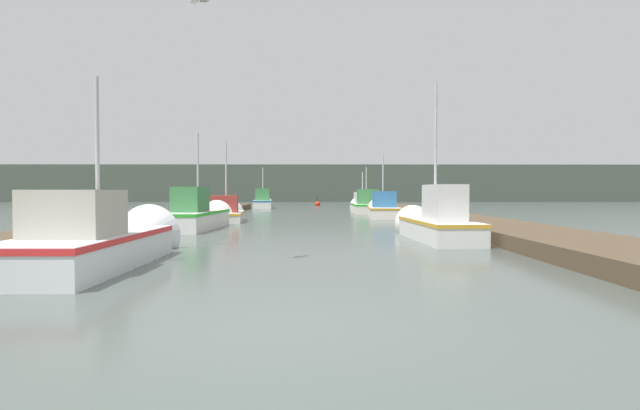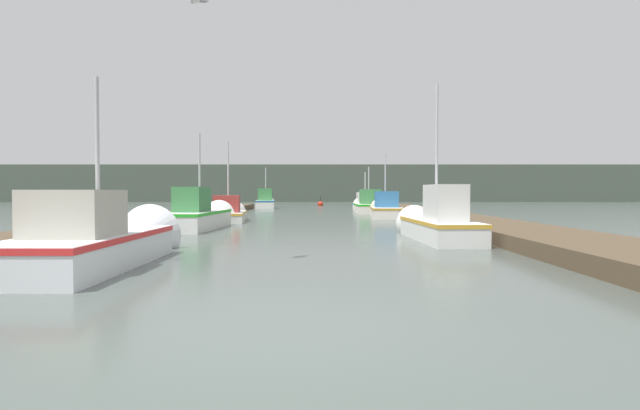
# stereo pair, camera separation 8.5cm
# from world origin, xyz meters

# --- Properties ---
(ground_plane) EXTENTS (200.00, 200.00, 0.00)m
(ground_plane) POSITION_xyz_m (0.00, 0.00, 0.00)
(ground_plane) COLOR #47514C
(dock_left) EXTENTS (2.73, 40.00, 0.37)m
(dock_left) POSITION_xyz_m (-6.33, 16.00, 0.19)
(dock_left) COLOR #4C3D2B
(dock_left) RESTS_ON ground_plane
(dock_right) EXTENTS (2.73, 40.00, 0.37)m
(dock_right) POSITION_xyz_m (6.33, 16.00, 0.19)
(dock_right) COLOR #4C3D2B
(dock_right) RESTS_ON ground_plane
(distant_shore_ridge) EXTENTS (120.00, 16.00, 4.93)m
(distant_shore_ridge) POSITION_xyz_m (0.00, 68.41, 2.46)
(distant_shore_ridge) COLOR #424C42
(distant_shore_ridge) RESTS_ON ground_plane
(fishing_boat_0) EXTENTS (1.69, 5.58, 4.04)m
(fishing_boat_0) POSITION_xyz_m (-3.74, 4.66, 0.45)
(fishing_boat_0) COLOR silver
(fishing_boat_0) RESTS_ON ground_plane
(fishing_boat_1) EXTENTS (1.56, 5.35, 4.90)m
(fishing_boat_1) POSITION_xyz_m (3.91, 9.70, 0.49)
(fishing_boat_1) COLOR silver
(fishing_boat_1) RESTS_ON ground_plane
(fishing_boat_2) EXTENTS (1.73, 5.75, 3.98)m
(fishing_boat_2) POSITION_xyz_m (-4.09, 14.00, 0.49)
(fishing_boat_2) COLOR silver
(fishing_boat_2) RESTS_ON ground_plane
(fishing_boat_3) EXTENTS (1.97, 4.71, 4.26)m
(fishing_boat_3) POSITION_xyz_m (-3.89, 18.78, 0.36)
(fishing_boat_3) COLOR silver
(fishing_boat_3) RESTS_ON ground_plane
(fishing_boat_4) EXTENTS (2.00, 6.53, 3.93)m
(fishing_boat_4) POSITION_xyz_m (4.14, 22.98, 0.42)
(fishing_boat_4) COLOR silver
(fishing_boat_4) RESTS_ON ground_plane
(fishing_boat_5) EXTENTS (1.79, 5.55, 3.56)m
(fishing_boat_5) POSITION_xyz_m (3.71, 28.30, 0.45)
(fishing_boat_5) COLOR silver
(fishing_boat_5) RESTS_ON ground_plane
(fishing_boat_6) EXTENTS (1.67, 4.65, 3.37)m
(fishing_boat_6) POSITION_xyz_m (3.83, 32.12, 0.41)
(fishing_boat_6) COLOR silver
(fishing_boat_6) RESTS_ON ground_plane
(fishing_boat_7) EXTENTS (1.71, 4.73, 3.74)m
(fishing_boat_7) POSITION_xyz_m (-4.05, 36.62, 0.52)
(fishing_boat_7) COLOR silver
(fishing_boat_7) RESTS_ON ground_plane
(mooring_piling_0) EXTENTS (0.26, 0.26, 0.95)m
(mooring_piling_0) POSITION_xyz_m (-4.89, 16.90, 0.48)
(mooring_piling_0) COLOR #473523
(mooring_piling_0) RESTS_ON ground_plane
(mooring_piling_1) EXTENTS (0.24, 0.24, 1.00)m
(mooring_piling_1) POSITION_xyz_m (5.06, 26.71, 0.50)
(mooring_piling_1) COLOR #473523
(mooring_piling_1) RESTS_ON ground_plane
(mooring_piling_2) EXTENTS (0.34, 0.34, 1.37)m
(mooring_piling_2) POSITION_xyz_m (5.16, 40.06, 0.69)
(mooring_piling_2) COLOR #473523
(mooring_piling_2) RESTS_ON ground_plane
(channel_buoy) EXTENTS (0.55, 0.55, 1.05)m
(channel_buoy) POSITION_xyz_m (0.53, 43.62, 0.16)
(channel_buoy) COLOR red
(channel_buoy) RESTS_ON ground_plane
(seagull_lead) EXTENTS (0.43, 0.51, 0.12)m
(seagull_lead) POSITION_xyz_m (-1.83, 4.23, 4.96)
(seagull_lead) COLOR white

